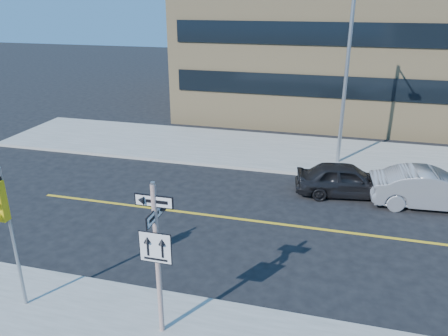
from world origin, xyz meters
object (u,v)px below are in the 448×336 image
(traffic_signal, at_px, (3,212))
(parked_car_b, at_px, (431,189))
(parked_car_a, at_px, (346,180))
(streetlight_a, at_px, (347,71))
(sign_pole, at_px, (157,252))

(traffic_signal, relative_size, parked_car_b, 0.85)
(parked_car_a, height_order, parked_car_b, parked_car_b)
(parked_car_a, xyz_separation_m, streetlight_a, (-0.37, 3.45, 4.04))
(streetlight_a, bearing_deg, parked_car_b, -45.18)
(sign_pole, height_order, parked_car_b, sign_pole)
(sign_pole, height_order, streetlight_a, streetlight_a)
(parked_car_a, distance_m, streetlight_a, 5.32)
(parked_car_a, bearing_deg, traffic_signal, 131.40)
(parked_car_a, xyz_separation_m, parked_car_b, (3.32, -0.27, 0.06))
(parked_car_b, bearing_deg, sign_pole, 136.85)
(sign_pole, xyz_separation_m, traffic_signal, (-4.00, -0.15, 0.59))
(sign_pole, xyz_separation_m, streetlight_a, (4.00, 13.27, 2.32))
(traffic_signal, bearing_deg, parked_car_a, 49.97)
(sign_pole, relative_size, streetlight_a, 0.51)
(traffic_signal, xyz_separation_m, parked_car_a, (8.37, 9.97, -2.31))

